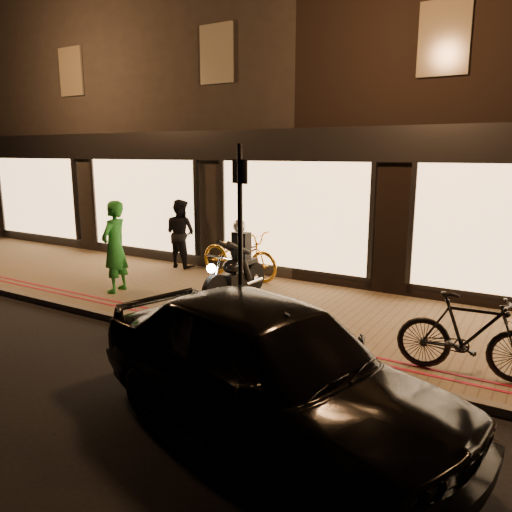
% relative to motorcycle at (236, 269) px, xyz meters
% --- Properties ---
extents(ground, '(90.00, 90.00, 0.00)m').
position_rel_motorcycle_xyz_m(ground, '(0.24, -2.04, -0.73)').
color(ground, black).
rests_on(ground, ground).
extents(sidewalk, '(50.00, 4.00, 0.12)m').
position_rel_motorcycle_xyz_m(sidewalk, '(0.24, -0.04, -0.67)').
color(sidewalk, brown).
rests_on(sidewalk, ground).
extents(kerb_stone, '(50.00, 0.14, 0.12)m').
position_rel_motorcycle_xyz_m(kerb_stone, '(0.24, -1.99, -0.67)').
color(kerb_stone, '#59544C').
rests_on(kerb_stone, ground).
extents(red_kerb_lines, '(50.00, 0.26, 0.01)m').
position_rel_motorcycle_xyz_m(red_kerb_lines, '(0.24, -1.49, -0.61)').
color(red_kerb_lines, maroon).
rests_on(red_kerb_lines, sidewalk).
extents(building_row, '(48.00, 10.11, 8.50)m').
position_rel_motorcycle_xyz_m(building_row, '(0.24, 6.95, 3.51)').
color(building_row, black).
rests_on(building_row, ground).
extents(motorcycle, '(0.60, 1.94, 1.59)m').
position_rel_motorcycle_xyz_m(motorcycle, '(0.00, 0.00, 0.00)').
color(motorcycle, black).
rests_on(motorcycle, sidewalk).
extents(sign_post, '(0.34, 0.16, 3.00)m').
position_rel_motorcycle_xyz_m(sign_post, '(1.26, -1.79, 1.06)').
color(sign_post, black).
rests_on(sign_post, sidewalk).
extents(bicycle_gold, '(2.18, 0.93, 1.12)m').
position_rel_motorcycle_xyz_m(bicycle_gold, '(-0.89, 1.46, -0.06)').
color(bicycle_gold, gold).
rests_on(bicycle_gold, sidewalk).
extents(bicycle_dark, '(1.87, 0.68, 1.10)m').
position_rel_motorcycle_xyz_m(bicycle_dark, '(4.49, -1.31, -0.07)').
color(bicycle_dark, black).
rests_on(bicycle_dark, sidewalk).
extents(person_green, '(0.59, 0.78, 1.91)m').
position_rel_motorcycle_xyz_m(person_green, '(-2.46, -0.84, 0.34)').
color(person_green, '#217E2A').
rests_on(person_green, sidewalk).
extents(person_dark, '(0.88, 0.71, 1.73)m').
position_rel_motorcycle_xyz_m(person_dark, '(-2.76, 1.64, 0.25)').
color(person_dark, black).
rests_on(person_dark, sidewalk).
extents(parked_car, '(4.85, 2.98, 1.54)m').
position_rel_motorcycle_xyz_m(parked_car, '(2.87, -3.70, 0.04)').
color(parked_car, black).
rests_on(parked_car, ground).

